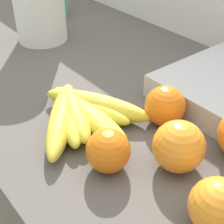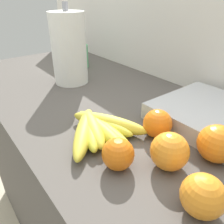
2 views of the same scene
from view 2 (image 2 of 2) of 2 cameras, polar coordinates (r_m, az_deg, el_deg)
counter at (r=0.94m, az=4.20°, el=-24.94°), size 1.74×0.62×0.86m
wall_back at (r=0.99m, az=19.59°, el=-6.06°), size 2.14×0.06×1.30m
banana_bunch at (r=0.56m, az=-3.75°, el=-4.04°), size 0.22×0.22×0.04m
orange_center at (r=0.47m, az=14.49°, el=-9.69°), size 0.08×0.08×0.08m
orange_back_right at (r=0.40m, az=22.19°, el=-19.21°), size 0.07×0.07×0.07m
orange_far_right at (r=0.52m, az=25.25°, el=-7.31°), size 0.08×0.08×0.08m
orange_front at (r=0.55m, az=11.56°, el=-2.93°), size 0.07×0.07×0.07m
orange_back_left at (r=0.45m, az=1.56°, el=-10.68°), size 0.07×0.07×0.07m
paper_towel_roll at (r=0.87m, az=-10.92°, el=15.55°), size 0.13×0.13×0.29m
mug at (r=1.08m, az=-8.24°, el=13.94°), size 0.08×0.08×0.10m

